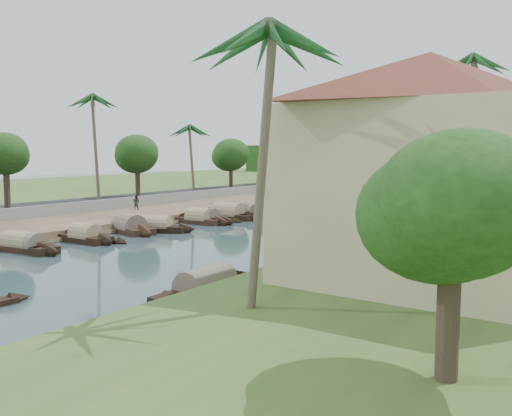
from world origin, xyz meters
The scene contains 36 objects.
ground centered at (0.00, 0.00, 0.00)m, with size 220.00×220.00×0.00m, color #32454B.
left_bank centered at (-16.00, 20.00, 0.40)m, with size 10.00×180.00×0.80m, color brown.
road centered at (-24.50, 20.00, 0.70)m, with size 8.00×180.00×1.40m, color black.
retaining_wall centered at (-20.20, 20.00, 1.35)m, with size 0.40×180.00×1.10m, color slate.
far_left_fill centered at (-51.00, 20.00, 0.68)m, with size 45.00×220.00×1.35m, color #354F1F.
treeline centered at (0.00, 100.00, 4.00)m, with size 120.00×14.00×8.00m.
bridge centered at (0.00, 72.00, 1.72)m, with size 28.00×4.00×2.40m.
building_near centered at (18.99, -2.00, 6.38)m, with size 14.85×14.85×10.20m.
sampan_3 centered at (-8.72, -3.54, 0.41)m, with size 7.27×1.78×1.99m.
sampan_4 centered at (-9.44, -3.69, 0.41)m, with size 7.11×2.41×2.02m.
sampan_5 centered at (-8.77, 1.45, 0.41)m, with size 6.46×1.84×2.09m.
sampan_6 centered at (-9.90, 6.95, 0.42)m, with size 8.37×4.00×2.41m.
sampan_7 centered at (-8.26, 8.58, 0.41)m, with size 7.39×4.31×2.00m.
sampan_8 centered at (-8.72, 14.95, 0.42)m, with size 7.07×2.14×2.18m.
sampan_9 centered at (-8.89, 15.75, 0.41)m, with size 8.22×2.05×2.08m.
sampan_10 centered at (-8.99, 20.14, 0.41)m, with size 7.58×2.10×2.09m.
sampan_11 centered at (-8.83, 19.58, 0.42)m, with size 8.92×2.42×2.50m.
sampan_12 centered at (-8.74, 23.60, 0.40)m, with size 7.09×4.91×1.83m.
sampan_13 centered at (-9.85, 32.63, 0.42)m, with size 8.20×2.61×2.21m.
sampan_14 centered at (9.51, -5.81, 0.41)m, with size 1.93×8.80×2.14m.
sampan_15 centered at (9.19, 4.50, 0.42)m, with size 2.81×8.72×2.29m.
sampan_16 centered at (9.28, 25.49, 0.42)m, with size 2.02×9.29×2.25m.
canoe_1 centered at (-8.01, 2.54, 0.10)m, with size 5.44×0.94×0.88m.
canoe_2 centered at (-8.36, 17.35, 0.10)m, with size 5.56×1.69×0.80m.
palm_0 centered at (15.00, -9.44, 11.33)m, with size 3.20×3.20×11.92m.
palm_1 centered at (16.00, 5.97, 9.97)m, with size 3.20×3.20×10.53m.
palm_2 centered at (15.00, 19.65, 13.93)m, with size 3.20×3.20×14.65m.
palm_5 centered at (-24.00, 15.28, 12.73)m, with size 3.20×3.20×13.19m.
palm_6 centered at (-22.00, 29.12, 9.86)m, with size 3.20×3.20×10.20m.
palm_8 centered at (-20.50, 61.70, 11.09)m, with size 3.20×3.20×11.47m.
tree_2 centered at (-24.00, 4.32, 6.63)m, with size 4.43×4.43×7.15m.
tree_3 centered at (-24.00, 21.31, 6.48)m, with size 5.14×5.14×7.27m.
tree_4 centered at (-24.00, 39.78, 6.20)m, with size 5.28×5.28×7.04m.
tree_5 centered at (-24.00, 51.85, 6.71)m, with size 4.55×4.55×7.29m.
tree_7 centered at (23.00, -12.07, 5.64)m, with size 4.35×4.35×6.31m.
person_far centered at (-17.38, 14.82, 1.60)m, with size 0.78×0.61×1.61m, color #342F24.
Camera 1 is at (27.20, -26.78, 7.27)m, focal length 40.00 mm.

